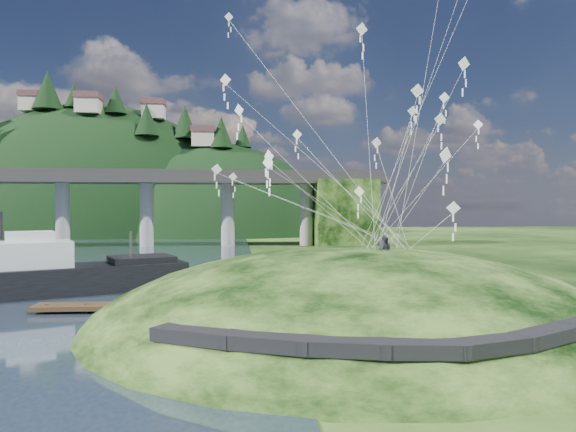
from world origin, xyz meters
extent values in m
plane|color=black|center=(0.00, 0.00, 0.00)|extent=(320.00, 320.00, 0.00)
ellipsoid|color=black|center=(8.00, 2.00, -1.50)|extent=(36.00, 32.00, 13.00)
cube|color=black|center=(-1.50, -8.00, 2.03)|extent=(4.32, 3.62, 0.71)
cube|color=black|center=(1.50, -9.65, 2.09)|extent=(4.10, 2.97, 0.61)
cube|color=black|center=(4.50, -10.65, 2.08)|extent=(3.85, 2.37, 0.62)
cube|color=black|center=(7.50, -11.10, 2.04)|extent=(3.62, 1.83, 0.66)
cube|color=black|center=(10.50, -10.90, 2.05)|extent=(3.82, 2.27, 0.68)
cube|color=black|center=(13.50, -9.95, 2.14)|extent=(4.11, 2.97, 0.71)
cylinder|color=gray|center=(-32.00, 70.00, 6.50)|extent=(2.60, 2.60, 13.00)
cylinder|color=gray|center=(-16.50, 70.00, 6.50)|extent=(2.60, 2.60, 13.00)
cylinder|color=gray|center=(-1.00, 70.00, 6.50)|extent=(2.60, 2.60, 13.00)
cylinder|color=gray|center=(14.50, 70.00, 6.50)|extent=(2.60, 2.60, 13.00)
cube|color=black|center=(22.00, 70.00, 6.50)|extent=(12.00, 11.00, 13.00)
ellipsoid|color=black|center=(-40.00, 126.00, -6.00)|extent=(96.00, 68.00, 88.00)
ellipsoid|color=black|center=(-5.00, 118.00, -10.00)|extent=(76.00, 56.00, 72.00)
cone|color=black|center=(-49.87, 114.63, 39.23)|extent=(8.01, 8.01, 10.54)
cone|color=black|center=(-42.87, 114.06, 37.88)|extent=(4.97, 4.97, 6.54)
cone|color=black|center=(-31.40, 112.04, 36.68)|extent=(5.83, 5.83, 7.67)
cone|color=black|center=(-22.45, 107.08, 30.58)|extent=(6.47, 6.47, 8.51)
cone|color=black|center=(-13.22, 113.99, 31.23)|extent=(7.13, 7.13, 9.38)
cone|color=black|center=(-3.12, 109.03, 27.87)|extent=(6.56, 6.56, 8.63)
cone|color=black|center=(2.77, 114.63, 27.68)|extent=(4.88, 4.88, 6.42)
cube|color=beige|center=(-55.00, 118.00, 35.99)|extent=(6.00, 5.00, 4.00)
cube|color=brown|center=(-55.00, 118.00, 38.69)|extent=(6.40, 5.40, 1.60)
cube|color=beige|center=(-38.00, 110.00, 34.28)|extent=(6.00, 5.00, 4.00)
cube|color=brown|center=(-38.00, 110.00, 36.98)|extent=(6.40, 5.40, 1.60)
cube|color=beige|center=(-22.00, 116.00, 34.18)|extent=(6.00, 5.00, 4.00)
cube|color=brown|center=(-22.00, 116.00, 36.88)|extent=(6.40, 5.40, 1.60)
cube|color=beige|center=(-8.00, 110.00, 25.88)|extent=(6.00, 5.00, 4.00)
cube|color=brown|center=(-8.00, 110.00, 28.58)|extent=(6.40, 5.40, 1.60)
cube|color=black|center=(-14.68, 16.33, 1.22)|extent=(21.25, 13.36, 2.45)
cube|color=white|center=(-17.28, 15.22, 3.39)|extent=(7.69, 6.41, 2.64)
cube|color=white|center=(-17.28, 15.22, 4.99)|extent=(4.57, 4.08, 1.13)
cube|color=black|center=(-8.63, 18.93, 2.73)|extent=(7.05, 6.55, 0.56)
cylinder|color=#2D2B2B|center=(-9.49, 18.56, 3.95)|extent=(0.23, 0.23, 2.82)
cube|color=#362416|center=(-7.80, 7.59, 0.42)|extent=(13.04, 2.51, 0.32)
cylinder|color=#362416|center=(-13.36, 7.80, 0.19)|extent=(0.28, 0.28, 0.93)
cylinder|color=#362416|center=(-10.58, 7.70, 0.19)|extent=(0.28, 0.28, 0.93)
cylinder|color=#362416|center=(-7.80, 7.59, 0.19)|extent=(0.28, 0.28, 0.93)
cylinder|color=#362416|center=(-5.02, 7.49, 0.19)|extent=(0.28, 0.28, 0.93)
cylinder|color=#362416|center=(-2.24, 7.39, 0.19)|extent=(0.28, 0.28, 0.93)
imported|color=#282A36|center=(9.65, 1.39, 5.90)|extent=(0.77, 0.60, 1.86)
imported|color=#282A36|center=(9.61, 0.72, 5.76)|extent=(0.92, 0.81, 1.61)
cube|color=white|center=(4.79, 6.94, 13.01)|extent=(0.69, 0.37, 0.74)
cube|color=white|center=(4.79, 6.94, 12.48)|extent=(0.10, 0.04, 0.43)
cube|color=white|center=(4.79, 6.94, 11.95)|extent=(0.10, 0.04, 0.43)
cube|color=white|center=(4.79, 6.94, 11.42)|extent=(0.10, 0.04, 0.43)
cube|color=white|center=(11.99, 1.58, 15.20)|extent=(0.89, 0.25, 0.87)
cube|color=white|center=(11.99, 1.58, 14.58)|extent=(0.12, 0.05, 0.51)
cube|color=white|center=(11.99, 1.58, 13.95)|extent=(0.12, 0.05, 0.51)
cube|color=white|center=(11.99, 1.58, 13.32)|extent=(0.12, 0.05, 0.51)
cube|color=white|center=(2.05, -2.32, 10.46)|extent=(0.49, 0.58, 0.71)
cube|color=white|center=(2.05, -2.32, 9.95)|extent=(0.09, 0.07, 0.42)
cube|color=white|center=(2.05, -2.32, 9.43)|extent=(0.09, 0.07, 0.42)
cube|color=white|center=(2.05, -2.32, 8.92)|extent=(0.09, 0.07, 0.42)
cube|color=white|center=(12.89, 5.02, 14.54)|extent=(0.71, 0.24, 0.69)
cube|color=white|center=(12.89, 5.02, 14.04)|extent=(0.09, 0.04, 0.41)
cube|color=white|center=(12.89, 5.02, 13.54)|extent=(0.09, 0.04, 0.41)
cube|color=white|center=(12.89, 5.02, 13.04)|extent=(0.09, 0.04, 0.41)
cube|color=white|center=(13.47, 1.39, 13.35)|extent=(0.82, 0.23, 0.80)
cube|color=white|center=(13.47, 1.39, 12.77)|extent=(0.11, 0.05, 0.47)
cube|color=white|center=(13.47, 1.39, 12.19)|extent=(0.11, 0.05, 0.47)
cube|color=white|center=(13.47, 1.39, 11.62)|extent=(0.11, 0.05, 0.47)
cube|color=white|center=(0.46, 3.10, 14.00)|extent=(0.60, 0.59, 0.78)
cube|color=white|center=(0.46, 3.10, 13.43)|extent=(0.10, 0.07, 0.46)
cube|color=white|center=(0.46, 3.10, 12.86)|extent=(0.10, 0.07, 0.46)
cube|color=white|center=(0.46, 3.10, 12.30)|extent=(0.10, 0.07, 0.46)
cube|color=white|center=(-0.26, 10.59, 22.80)|extent=(0.70, 0.21, 0.69)
cube|color=white|center=(-0.26, 10.59, 22.30)|extent=(0.09, 0.04, 0.41)
cube|color=white|center=(-0.26, 10.59, 21.81)|extent=(0.09, 0.04, 0.41)
cube|color=white|center=(-0.26, 10.59, 21.31)|extent=(0.09, 0.04, 0.41)
cube|color=white|center=(12.82, -3.38, 15.60)|extent=(0.75, 0.23, 0.76)
cube|color=white|center=(12.82, -3.38, 15.06)|extent=(0.10, 0.06, 0.44)
cube|color=white|center=(12.82, -3.38, 14.52)|extent=(0.10, 0.06, 0.44)
cube|color=white|center=(12.82, -3.38, 13.97)|extent=(0.10, 0.06, 0.44)
cube|color=white|center=(0.06, 11.19, 10.11)|extent=(0.69, 0.22, 0.69)
cube|color=white|center=(0.06, 11.19, 9.61)|extent=(0.09, 0.06, 0.41)
cube|color=white|center=(0.06, 11.19, 9.11)|extent=(0.09, 0.06, 0.41)
cube|color=white|center=(0.06, 11.19, 8.61)|extent=(0.09, 0.06, 0.41)
cube|color=white|center=(-0.41, 2.44, 15.79)|extent=(0.73, 0.30, 0.75)
cube|color=white|center=(-0.41, 2.44, 15.26)|extent=(0.10, 0.03, 0.44)
cube|color=white|center=(-0.41, 2.44, 14.72)|extent=(0.10, 0.03, 0.44)
cube|color=white|center=(-0.41, 2.44, 14.18)|extent=(0.10, 0.03, 0.44)
cube|color=white|center=(2.01, -2.05, 10.14)|extent=(0.56, 0.60, 0.78)
cube|color=white|center=(2.01, -2.05, 9.59)|extent=(0.09, 0.08, 0.45)
cube|color=white|center=(2.01, -2.05, 9.04)|extent=(0.09, 0.08, 0.45)
cube|color=white|center=(2.01, -2.05, 8.48)|extent=(0.09, 0.08, 0.45)
cube|color=white|center=(9.41, 6.66, 8.81)|extent=(0.68, 0.55, 0.81)
cube|color=white|center=(9.41, 6.66, 8.22)|extent=(0.11, 0.06, 0.48)
cube|color=white|center=(9.41, 6.66, 7.63)|extent=(0.11, 0.06, 0.48)
cube|color=white|center=(9.41, 6.66, 7.04)|extent=(0.11, 0.06, 0.48)
cube|color=white|center=(17.46, 4.25, 13.53)|extent=(0.51, 0.54, 0.69)
cube|color=white|center=(17.46, 4.25, 13.02)|extent=(0.09, 0.06, 0.41)
cube|color=white|center=(17.46, 4.25, 12.52)|extent=(0.09, 0.06, 0.41)
cube|color=white|center=(17.46, 4.25, 12.01)|extent=(0.09, 0.06, 0.41)
cube|color=white|center=(11.31, -4.50, 10.40)|extent=(0.81, 0.43, 0.88)
cube|color=white|center=(11.31, -4.50, 9.77)|extent=(0.10, 0.09, 0.51)
cube|color=white|center=(11.31, -4.50, 9.14)|extent=(0.10, 0.09, 0.51)
cube|color=white|center=(11.31, -4.50, 8.52)|extent=(0.10, 0.09, 0.51)
cube|color=white|center=(16.62, 8.20, 16.27)|extent=(0.86, 0.18, 0.86)
cube|color=white|center=(16.62, 8.20, 15.66)|extent=(0.11, 0.03, 0.50)
cube|color=white|center=(16.62, 8.20, 15.05)|extent=(0.11, 0.03, 0.50)
cube|color=white|center=(16.62, 8.20, 14.44)|extent=(0.11, 0.03, 0.50)
cube|color=white|center=(10.42, 5.62, 12.32)|extent=(0.77, 0.25, 0.76)
cube|color=white|center=(10.42, 5.62, 11.76)|extent=(0.10, 0.07, 0.45)
cube|color=white|center=(10.42, 5.62, 11.21)|extent=(0.10, 0.07, 0.45)
cube|color=white|center=(10.42, 5.62, 10.66)|extent=(0.10, 0.07, 0.45)
cube|color=white|center=(13.73, -0.07, 7.59)|extent=(0.83, 0.31, 0.85)
cube|color=white|center=(13.73, -0.07, 6.99)|extent=(0.11, 0.03, 0.50)
cube|color=white|center=(13.73, -0.07, 6.38)|extent=(0.11, 0.03, 0.50)
cube|color=white|center=(13.73, -0.07, 5.77)|extent=(0.11, 0.03, 0.50)
cube|color=white|center=(8.84, 3.76, 19.82)|extent=(0.85, 0.26, 0.86)
cube|color=white|center=(8.84, 3.76, 19.21)|extent=(0.11, 0.07, 0.50)
cube|color=white|center=(8.84, 3.76, 18.59)|extent=(0.11, 0.07, 0.50)
cube|color=white|center=(8.84, 3.76, 17.98)|extent=(0.11, 0.07, 0.50)
cube|color=white|center=(-1.14, 7.37, 10.43)|extent=(0.79, 0.29, 0.79)
cube|color=white|center=(-1.14, 7.37, 9.85)|extent=(0.10, 0.08, 0.47)
cube|color=white|center=(-1.14, 7.37, 9.27)|extent=(0.10, 0.08, 0.47)
cube|color=white|center=(-1.14, 7.37, 8.69)|extent=(0.10, 0.08, 0.47)
camera|label=1|loc=(0.07, -30.75, 7.65)|focal=32.00mm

